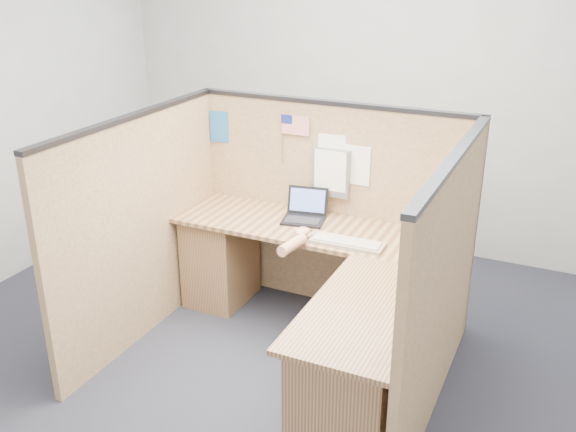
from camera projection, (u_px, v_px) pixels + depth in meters
The scene contains 13 objects.
floor at pixel (270, 370), 4.06m from camera, with size 5.00×5.00×0.00m, color black.
wall_back at pixel (387, 88), 5.42m from camera, with size 5.00×5.00×0.00m, color #A4A8AA.
cubicle_partitions at pixel (299, 235), 4.13m from camera, with size 2.06×1.83×1.53m.
l_desk at pixel (316, 302), 4.08m from camera, with size 1.95×1.75×0.73m.
laptop at pixel (306, 212), 4.47m from camera, with size 0.32×0.32×0.21m.
keyboard at pixel (347, 243), 4.08m from camera, with size 0.47×0.17×0.03m.
mouse at pixel (303, 235), 4.18m from camera, with size 0.11×0.07×0.04m, color silver.
hand_forearm at pixel (296, 241), 4.05m from camera, with size 0.11×0.38×0.08m.
blue_poster at pixel (221, 127), 4.75m from camera, with size 0.18×0.00×0.23m, color #215A98.
american_flag at pixel (292, 127), 4.48m from camera, with size 0.22×0.01×0.37m.
file_holder at pixel (331, 173), 4.46m from camera, with size 0.27×0.05×0.34m.
paper_left at pixel (333, 154), 4.43m from camera, with size 0.22×0.00×0.28m, color white.
paper_right at pixel (355, 165), 4.39m from camera, with size 0.22×0.00×0.28m, color white.
Camera 1 is at (1.54, -3.03, 2.44)m, focal length 40.00 mm.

